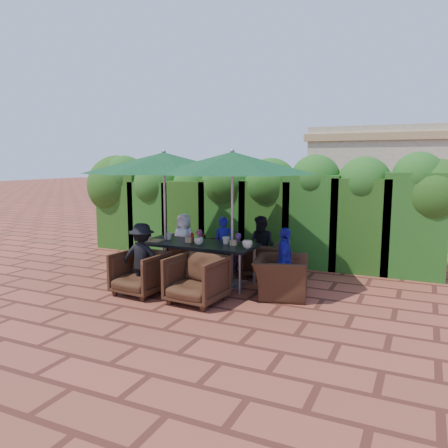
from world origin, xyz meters
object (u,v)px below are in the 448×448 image
at_px(chair_near_left, 140,271).
at_px(chair_end_right, 281,270).
at_px(dining_table, 198,247).
at_px(chair_far_mid, 218,253).
at_px(chair_far_left, 185,249).
at_px(chair_far_right, 260,258).
at_px(umbrella_left, 164,163).
at_px(umbrella_right, 232,163).
at_px(chair_near_right, 197,277).

relative_size(chair_near_left, chair_end_right, 0.82).
height_order(dining_table, chair_far_mid, dining_table).
bearing_deg(chair_near_left, chair_far_left, 103.49).
relative_size(chair_far_left, chair_far_right, 1.04).
height_order(chair_far_left, chair_far_mid, chair_far_left).
bearing_deg(chair_end_right, chair_far_mid, 42.91).
distance_m(dining_table, chair_far_right, 1.32).
relative_size(chair_far_mid, chair_far_right, 0.98).
distance_m(umbrella_left, chair_far_mid, 2.24).
relative_size(dining_table, chair_end_right, 2.20).
bearing_deg(umbrella_right, chair_near_right, -97.04).
distance_m(chair_far_right, chair_near_right, 2.01).
distance_m(umbrella_left, umbrella_right, 1.37).
relative_size(umbrella_right, chair_far_left, 4.06).
height_order(umbrella_right, chair_far_mid, umbrella_right).
relative_size(chair_far_right, chair_near_left, 0.88).
xyz_separation_m(chair_far_mid, chair_end_right, (1.73, -1.17, 0.08)).
bearing_deg(chair_far_right, umbrella_right, 61.26).
bearing_deg(chair_near_right, umbrella_left, 144.68).
xyz_separation_m(umbrella_right, chair_end_right, (0.96, -0.15, -1.78)).
bearing_deg(umbrella_left, chair_far_mid, 60.71).
bearing_deg(chair_near_right, dining_table, 121.86).
bearing_deg(chair_far_right, chair_far_left, -19.29).
height_order(dining_table, chair_end_right, chair_end_right).
relative_size(chair_far_left, chair_near_left, 0.91).
distance_m(dining_table, chair_far_mid, 1.11).
bearing_deg(umbrella_left, chair_near_left, -82.15).
relative_size(dining_table, chair_far_mid, 3.12).
height_order(dining_table, umbrella_left, umbrella_left).
relative_size(umbrella_right, chair_far_right, 4.21).
bearing_deg(chair_far_left, umbrella_right, 135.03).
distance_m(umbrella_right, chair_far_mid, 2.26).
bearing_deg(chair_near_right, umbrella_right, 87.76).
distance_m(umbrella_right, chair_end_right, 2.03).
distance_m(umbrella_left, chair_far_left, 2.14).
bearing_deg(chair_end_right, umbrella_right, 68.11).
relative_size(chair_far_right, chair_near_right, 0.85).
bearing_deg(dining_table, chair_near_right, -62.94).
distance_m(umbrella_right, chair_near_right, 2.11).
distance_m(dining_table, chair_near_left, 1.22).
bearing_deg(chair_end_right, chair_far_right, 23.01).
height_order(chair_far_mid, chair_near_right, chair_near_right).
bearing_deg(chair_end_right, dining_table, 72.87).
xyz_separation_m(umbrella_left, chair_far_mid, (0.60, 1.07, -1.87)).
height_order(chair_far_mid, chair_far_right, chair_far_right).
bearing_deg(chair_far_mid, chair_far_left, 23.59).
relative_size(umbrella_left, chair_far_left, 4.08).
bearing_deg(chair_end_right, chair_near_left, 100.18).
distance_m(chair_far_left, chair_near_left, 2.12).
distance_m(dining_table, umbrella_right, 1.68).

